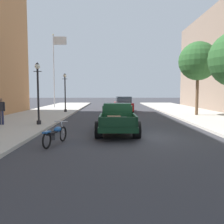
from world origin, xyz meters
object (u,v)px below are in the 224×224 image
(flagpole, at_px, (56,63))
(street_tree_second, at_px, (198,61))
(street_lamp_near, at_px, (38,89))
(street_lamp_far, at_px, (65,90))
(hotrod_truck_dark_green, at_px, (117,119))
(motorcycle_parked, at_px, (55,134))
(car_background_red, at_px, (123,105))
(pedestrian_sidewalk_left, at_px, (1,110))

(flagpole, xyz_separation_m, street_tree_second, (14.47, -9.69, -0.98))
(street_lamp_near, bearing_deg, street_tree_second, 26.27)
(street_lamp_far, relative_size, flagpole, 0.42)
(hotrod_truck_dark_green, height_order, street_lamp_far, street_lamp_far)
(hotrod_truck_dark_green, height_order, motorcycle_parked, hotrod_truck_dark_green)
(hotrod_truck_dark_green, xyz_separation_m, flagpole, (-7.28, 17.81, 5.02))
(street_lamp_near, height_order, flagpole, flagpole)
(hotrod_truck_dark_green, relative_size, street_tree_second, 0.79)
(hotrod_truck_dark_green, distance_m, street_lamp_near, 5.57)
(hotrod_truck_dark_green, bearing_deg, street_tree_second, 48.48)
(car_background_red, bearing_deg, street_lamp_near, -118.29)
(motorcycle_parked, xyz_separation_m, street_tree_second, (9.83, 11.12, 4.35))
(hotrod_truck_dark_green, relative_size, car_background_red, 1.13)
(pedestrian_sidewalk_left, xyz_separation_m, street_lamp_near, (2.30, 0.12, 1.30))
(motorcycle_parked, bearing_deg, street_lamp_near, 113.28)
(car_background_red, bearing_deg, pedestrian_sidewalk_left, -126.53)
(street_lamp_near, relative_size, street_tree_second, 0.61)
(motorcycle_parked, xyz_separation_m, street_lamp_near, (-2.22, 5.17, 1.94))
(street_lamp_near, xyz_separation_m, flagpole, (-2.42, 15.64, 3.39))
(car_background_red, xyz_separation_m, street_tree_second, (6.16, -4.99, 4.02))
(street_lamp_near, height_order, street_lamp_far, same)
(hotrod_truck_dark_green, distance_m, pedestrian_sidewalk_left, 7.46)
(motorcycle_parked, height_order, street_lamp_near, street_lamp_near)
(hotrod_truck_dark_green, distance_m, street_lamp_far, 12.45)
(car_background_red, height_order, street_lamp_far, street_lamp_far)
(car_background_red, xyz_separation_m, street_lamp_far, (-5.94, -1.79, 1.62))
(motorcycle_parked, height_order, street_tree_second, street_tree_second)
(pedestrian_sidewalk_left, bearing_deg, street_lamp_far, 76.33)
(car_background_red, relative_size, street_tree_second, 0.69)
(motorcycle_parked, relative_size, car_background_red, 0.47)
(street_lamp_near, height_order, street_tree_second, street_tree_second)
(pedestrian_sidewalk_left, height_order, street_lamp_far, street_lamp_far)
(hotrod_truck_dark_green, distance_m, flagpole, 19.89)
(car_background_red, relative_size, street_lamp_near, 1.14)
(car_background_red, distance_m, street_lamp_far, 6.41)
(pedestrian_sidewalk_left, bearing_deg, car_background_red, 53.47)
(hotrod_truck_dark_green, bearing_deg, street_lamp_near, 155.94)
(motorcycle_parked, relative_size, pedestrian_sidewalk_left, 1.26)
(motorcycle_parked, bearing_deg, street_lamp_far, 99.01)
(motorcycle_parked, xyz_separation_m, street_lamp_far, (-2.27, 14.32, 1.94))
(car_background_red, xyz_separation_m, street_lamp_near, (-5.89, -10.94, 1.62))
(hotrod_truck_dark_green, bearing_deg, pedestrian_sidewalk_left, 163.99)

